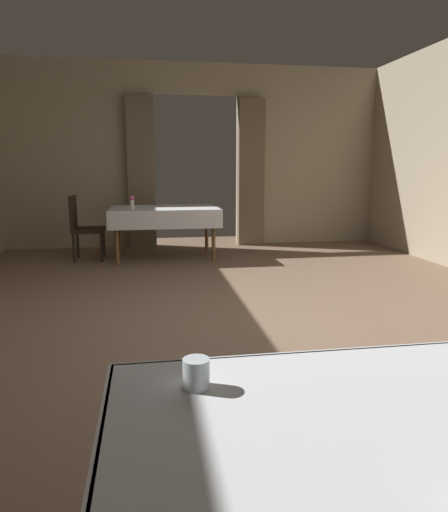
{
  "coord_description": "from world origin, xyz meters",
  "views": [
    {
      "loc": [
        -0.84,
        -3.78,
        1.33
      ],
      "look_at": [
        -0.19,
        0.17,
        0.56
      ],
      "focal_mm": 32.62,
      "sensor_mm": 36.0,
      "label": 1
    }
  ],
  "objects": [
    {
      "name": "wall_back",
      "position": [
        0.0,
        4.18,
        1.51
      ],
      "size": [
        6.4,
        0.27,
        3.0
      ],
      "color": "tan",
      "rests_on": "ground"
    },
    {
      "name": "dining_table_mid",
      "position": [
        -0.6,
        3.06,
        0.67
      ],
      "size": [
        1.58,
        1.01,
        0.75
      ],
      "color": "brown",
      "rests_on": "ground"
    },
    {
      "name": "dining_table_near",
      "position": [
        -0.31,
        -2.92,
        0.64
      ],
      "size": [
        1.32,
        0.98,
        0.75
      ],
      "color": "brown",
      "rests_on": "ground"
    },
    {
      "name": "flower_vase_mid",
      "position": [
        -1.05,
        2.71,
        0.86
      ],
      "size": [
        0.07,
        0.07,
        0.2
      ],
      "color": "silver",
      "rests_on": "dining_table_mid"
    },
    {
      "name": "plate_mid_b",
      "position": [
        -1.07,
        3.35,
        0.76
      ],
      "size": [
        0.19,
        0.19,
        0.01
      ],
      "primitive_type": "cylinder",
      "color": "white",
      "rests_on": "dining_table_mid"
    },
    {
      "name": "ground",
      "position": [
        0.0,
        0.0,
        0.0
      ],
      "size": [
        10.08,
        10.08,
        0.0
      ],
      "primitive_type": "plane",
      "color": "#7A604C"
    },
    {
      "name": "glass_near_a",
      "position": [
        -0.72,
        -2.63,
        0.79
      ],
      "size": [
        0.07,
        0.07,
        0.08
      ],
      "primitive_type": "cylinder",
      "color": "silver",
      "rests_on": "dining_table_near"
    },
    {
      "name": "chair_mid_left",
      "position": [
        -1.77,
        3.1,
        0.52
      ],
      "size": [
        0.44,
        0.44,
        0.93
      ],
      "color": "black",
      "rests_on": "ground"
    }
  ]
}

